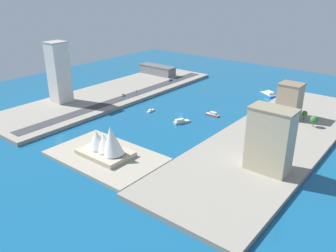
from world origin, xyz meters
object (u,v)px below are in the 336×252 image
object	(u,v)px
tugboat_red	(213,114)
van_white	(123,95)
sailboat_small_white	(151,111)
hotel_broad_white	(59,72)
office_block_beige	(270,140)
opera_landmark	(106,144)
apartment_midrise_tan	(290,100)
yacht_sleek_gray	(181,121)
warehouse_low_gray	(157,70)
hatchback_blue	(170,80)
traffic_light_waterfront	(137,92)
catamaran_blue	(268,94)

from	to	relation	value
tugboat_red	van_white	distance (m)	91.80
sailboat_small_white	hotel_broad_white	bearing A→B (deg)	25.12
tugboat_red	van_white	world-z (taller)	van_white
hotel_broad_white	office_block_beige	bearing A→B (deg)	179.64
hotel_broad_white	opera_landmark	xyz separation A→B (m)	(-110.59, 46.12, -19.69)
sailboat_small_white	apartment_midrise_tan	size ratio (longest dim) A/B	0.37
yacht_sleek_gray	warehouse_low_gray	world-z (taller)	warehouse_low_gray
sailboat_small_white	office_block_beige	bearing A→B (deg)	163.17
hotel_broad_white	hatchback_blue	distance (m)	123.90
office_block_beige	traffic_light_waterfront	distance (m)	164.20
sailboat_small_white	office_block_beige	xyz separation A→B (m)	(-121.76, 36.83, 21.00)
hatchback_blue	opera_landmark	size ratio (longest dim) A/B	0.16
opera_landmark	traffic_light_waterfront	bearing A→B (deg)	-55.79
warehouse_low_gray	van_white	xyz separation A→B (m)	(-29.50, 85.45, -4.23)
tugboat_red	sailboat_small_white	world-z (taller)	sailboat_small_white
yacht_sleek_gray	hotel_broad_white	size ratio (longest dim) A/B	0.26
sailboat_small_white	opera_landmark	distance (m)	89.24
tugboat_red	opera_landmark	xyz separation A→B (m)	(12.33, 106.80, 8.78)
sailboat_small_white	office_block_beige	size ratio (longest dim) A/B	0.27
warehouse_low_gray	traffic_light_waterfront	distance (m)	87.91
hatchback_blue	van_white	distance (m)	70.94
apartment_midrise_tan	hotel_broad_white	bearing A→B (deg)	27.18
catamaran_blue	hotel_broad_white	size ratio (longest dim) A/B	0.36
apartment_midrise_tan	warehouse_low_gray	world-z (taller)	apartment_midrise_tan
yacht_sleek_gray	sailboat_small_white	bearing A→B (deg)	-7.09
tugboat_red	apartment_midrise_tan	bearing A→B (deg)	-150.77
van_white	catamaran_blue	bearing A→B (deg)	-136.92
office_block_beige	traffic_light_waterfront	world-z (taller)	office_block_beige
apartment_midrise_tan	sailboat_small_white	bearing A→B (deg)	28.70
traffic_light_waterfront	apartment_midrise_tan	bearing A→B (deg)	-164.26
warehouse_low_gray	opera_landmark	xyz separation A→B (m)	(-107.66, 176.99, 1.96)
office_block_beige	van_white	distance (m)	172.67
tugboat_red	hotel_broad_white	size ratio (longest dim) A/B	0.24
catamaran_blue	apartment_midrise_tan	world-z (taller)	apartment_midrise_tan
yacht_sleek_gray	hatchback_blue	size ratio (longest dim) A/B	2.66
tugboat_red	traffic_light_waterfront	bearing A→B (deg)	5.66
catamaran_blue	yacht_sleek_gray	world-z (taller)	catamaran_blue
hatchback_blue	opera_landmark	world-z (taller)	opera_landmark
office_block_beige	catamaran_blue	bearing A→B (deg)	-66.87
catamaran_blue	sailboat_small_white	distance (m)	122.81
office_block_beige	hotel_broad_white	size ratio (longest dim) A/B	0.71
catamaran_blue	hatchback_blue	distance (m)	105.77
catamaran_blue	warehouse_low_gray	distance (m)	134.03
warehouse_low_gray	van_white	size ratio (longest dim) A/B	10.13
warehouse_low_gray	traffic_light_waterfront	world-z (taller)	warehouse_low_gray
tugboat_red	office_block_beige	xyz separation A→B (m)	(-74.79, 61.92, 20.59)
yacht_sleek_gray	hotel_broad_white	bearing A→B (deg)	15.50
sailboat_small_white	hatchback_blue	world-z (taller)	sailboat_small_white
hatchback_blue	traffic_light_waterfront	bearing A→B (deg)	98.50
warehouse_low_gray	opera_landmark	size ratio (longest dim) A/B	1.38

